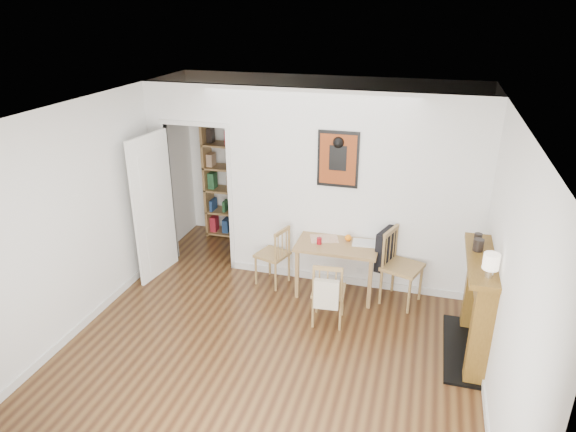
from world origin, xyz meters
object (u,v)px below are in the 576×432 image
(bookshelf, at_px, (231,179))
(ceramic_jar_b, at_px, (478,238))
(chair_left, at_px, (272,255))
(chair_right, at_px, (401,266))
(chair_front, at_px, (329,291))
(notebook, at_px, (365,243))
(dining_table, at_px, (338,249))
(ceramic_jar_a, at_px, (478,245))
(orange_fruit, at_px, (348,238))
(mantel_lamp, at_px, (491,263))
(red_glass, at_px, (319,241))
(fireplace, at_px, (479,304))

(bookshelf, height_order, ceramic_jar_b, bookshelf)
(chair_left, bearing_deg, chair_right, -0.58)
(chair_front, bearing_deg, chair_right, 41.87)
(chair_right, xyz_separation_m, notebook, (-0.47, 0.10, 0.21))
(chair_front, height_order, notebook, chair_front)
(chair_left, bearing_deg, chair_front, -37.91)
(dining_table, xyz_separation_m, ceramic_jar_a, (1.60, -0.70, 0.60))
(chair_front, distance_m, orange_fruit, 0.89)
(notebook, xyz_separation_m, mantel_lamp, (1.33, -1.34, 0.59))
(mantel_lamp, xyz_separation_m, ceramic_jar_a, (-0.07, 0.56, -0.08))
(notebook, relative_size, ceramic_jar_b, 3.02)
(bookshelf, xyz_separation_m, orange_fruit, (2.09, -1.19, -0.21))
(chair_right, relative_size, mantel_lamp, 4.04)
(notebook, bearing_deg, red_glass, -163.57)
(red_glass, xyz_separation_m, notebook, (0.56, 0.17, -0.03))
(chair_left, xyz_separation_m, chair_right, (1.69, -0.02, 0.09))
(orange_fruit, bearing_deg, fireplace, -31.50)
(bookshelf, relative_size, fireplace, 1.57)
(chair_right, bearing_deg, orange_fruit, 169.84)
(dining_table, distance_m, chair_left, 0.91)
(dining_table, distance_m, red_glass, 0.27)
(orange_fruit, xyz_separation_m, notebook, (0.22, -0.03, -0.03))
(chair_left, height_order, mantel_lamp, mantel_lamp)
(chair_left, height_order, ceramic_jar_b, ceramic_jar_b)
(chair_left, relative_size, chair_front, 1.01)
(mantel_lamp, bearing_deg, orange_fruit, 138.74)
(dining_table, bearing_deg, chair_left, 180.00)
(dining_table, distance_m, ceramic_jar_a, 1.84)
(bookshelf, distance_m, fireplace, 4.25)
(ceramic_jar_b, bearing_deg, bookshelf, 153.40)
(chair_right, xyz_separation_m, red_glass, (-1.04, -0.07, 0.25))
(fireplace, relative_size, ceramic_jar_a, 9.64)
(ceramic_jar_a, bearing_deg, chair_front, -179.38)
(red_glass, xyz_separation_m, ceramic_jar_b, (1.83, -0.41, 0.46))
(chair_right, height_order, bookshelf, bookshelf)
(mantel_lamp, bearing_deg, dining_table, 143.02)
(red_glass, relative_size, ceramic_jar_b, 0.79)
(red_glass, height_order, ceramic_jar_a, ceramic_jar_a)
(bookshelf, xyz_separation_m, mantel_lamp, (3.64, -2.55, 0.34))
(chair_right, relative_size, fireplace, 0.78)
(chair_left, height_order, orange_fruit, chair_left)
(chair_right, height_order, chair_front, chair_right)
(bookshelf, xyz_separation_m, notebook, (2.31, -1.22, -0.25))
(notebook, bearing_deg, orange_fruit, 173.56)
(chair_front, bearing_deg, dining_table, 92.65)
(chair_front, xyz_separation_m, ceramic_jar_b, (1.57, 0.22, 0.79))
(red_glass, bearing_deg, mantel_lamp, -31.74)
(bookshelf, height_order, notebook, bookshelf)
(mantel_lamp, bearing_deg, ceramic_jar_a, 97.13)
(fireplace, relative_size, orange_fruit, 14.72)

